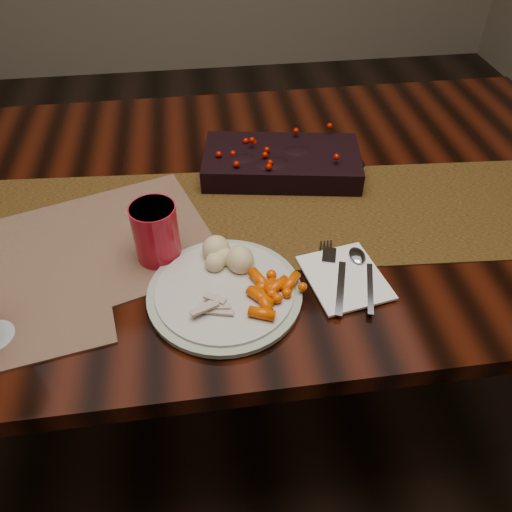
{
  "coord_description": "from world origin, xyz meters",
  "views": [
    {
      "loc": [
        -0.09,
        -0.9,
        1.41
      ],
      "look_at": [
        0.0,
        -0.26,
        0.8
      ],
      "focal_mm": 35.0,
      "sensor_mm": 36.0,
      "label": 1
    }
  ],
  "objects": [
    {
      "name": "mashed_potatoes",
      "position": [
        -0.05,
        -0.24,
        0.79
      ],
      "size": [
        0.11,
        0.11,
        0.05
      ],
      "primitive_type": null,
      "rotation": [
        0.0,
        0.0,
        0.38
      ],
      "color": "#CFBE8B",
      "rests_on": "dinner_plate"
    },
    {
      "name": "placemat_main",
      "position": [
        -0.31,
        -0.14,
        0.75
      ],
      "size": [
        0.55,
        0.47,
        0.0
      ],
      "primitive_type": "cube",
      "rotation": [
        0.0,
        0.0,
        0.31
      ],
      "color": "#9A5335",
      "rests_on": "dining_table"
    },
    {
      "name": "baby_carrots",
      "position": [
        0.01,
        -0.34,
        0.78
      ],
      "size": [
        0.12,
        0.1,
        0.02
      ],
      "primitive_type": null,
      "rotation": [
        0.0,
        0.0,
        -0.02
      ],
      "color": "#E34B00",
      "rests_on": "dinner_plate"
    },
    {
      "name": "dining_table",
      "position": [
        0.0,
        0.0,
        0.38
      ],
      "size": [
        1.8,
        1.0,
        0.75
      ],
      "primitive_type": "cube",
      "color": "black",
      "rests_on": "floor"
    },
    {
      "name": "table_runner",
      "position": [
        -0.04,
        -0.08,
        0.75
      ],
      "size": [
        1.66,
        0.45,
        0.0
      ],
      "primitive_type": "cube",
      "rotation": [
        0.0,
        0.0,
        -0.07
      ],
      "color": "#3E1A03",
      "rests_on": "dining_table"
    },
    {
      "name": "centerpiece",
      "position": [
        0.11,
        0.07,
        0.79
      ],
      "size": [
        0.38,
        0.24,
        0.07
      ],
      "primitive_type": null,
      "rotation": [
        0.0,
        0.0,
        -0.17
      ],
      "color": "black",
      "rests_on": "table_runner"
    },
    {
      "name": "napkin",
      "position": [
        0.16,
        -0.29,
        0.76
      ],
      "size": [
        0.16,
        0.18,
        0.01
      ],
      "primitive_type": "cube",
      "rotation": [
        0.0,
        0.0,
        0.18
      ],
      "color": "white",
      "rests_on": "placemat_main"
    },
    {
      "name": "turkey_shreds",
      "position": [
        -0.09,
        -0.34,
        0.78
      ],
      "size": [
        0.07,
        0.06,
        0.01
      ],
      "primitive_type": null,
      "rotation": [
        0.0,
        0.0,
        0.08
      ],
      "color": "tan",
      "rests_on": "dinner_plate"
    },
    {
      "name": "floor",
      "position": [
        0.0,
        0.0,
        0.0
      ],
      "size": [
        5.0,
        5.0,
        0.0
      ],
      "primitive_type": "plane",
      "color": "black",
      "rests_on": "ground"
    },
    {
      "name": "fork",
      "position": [
        0.15,
        -0.3,
        0.76
      ],
      "size": [
        0.08,
        0.17,
        0.0
      ],
      "primitive_type": null,
      "rotation": [
        0.0,
        0.0,
        -0.31
      ],
      "color": "#B2B2C4",
      "rests_on": "napkin"
    },
    {
      "name": "dinner_plate",
      "position": [
        -0.06,
        -0.3,
        0.76
      ],
      "size": [
        0.28,
        0.28,
        0.02
      ],
      "primitive_type": "cylinder",
      "rotation": [
        0.0,
        0.0,
        0.02
      ],
      "color": "beige",
      "rests_on": "placemat_main"
    },
    {
      "name": "red_cup",
      "position": [
        -0.17,
        -0.18,
        0.81
      ],
      "size": [
        0.1,
        0.1,
        0.12
      ],
      "primitive_type": "cylinder",
      "rotation": [
        0.0,
        0.0,
        0.14
      ],
      "color": "#B21225",
      "rests_on": "placemat_main"
    },
    {
      "name": "spoon",
      "position": [
        0.2,
        -0.3,
        0.76
      ],
      "size": [
        0.07,
        0.16,
        0.0
      ],
      "primitive_type": null,
      "rotation": [
        0.0,
        0.0,
        -0.28
      ],
      "color": "#ABACC1",
      "rests_on": "napkin"
    }
  ]
}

